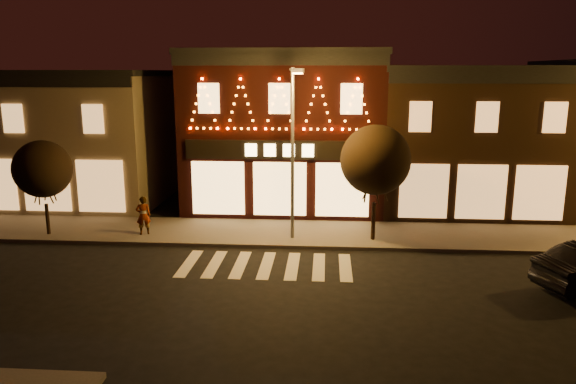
# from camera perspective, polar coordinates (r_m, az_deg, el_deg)

# --- Properties ---
(ground) EXTENTS (120.00, 120.00, 0.00)m
(ground) POSITION_cam_1_polar(r_m,az_deg,el_deg) (17.19, -3.80, -12.33)
(ground) COLOR black
(ground) RESTS_ON ground
(sidewalk_far) EXTENTS (44.00, 4.00, 0.15)m
(sidewalk_far) POSITION_cam_1_polar(r_m,az_deg,el_deg) (24.51, 3.42, -4.43)
(sidewalk_far) COLOR #47423D
(sidewalk_far) RESTS_ON ground
(building_left) EXTENTS (12.20, 8.28, 7.30)m
(building_left) POSITION_cam_1_polar(r_m,az_deg,el_deg) (33.33, -23.20, 5.42)
(building_left) COLOR #766853
(building_left) RESTS_ON ground
(building_pulp) EXTENTS (10.20, 8.34, 8.30)m
(building_pulp) POSITION_cam_1_polar(r_m,az_deg,el_deg) (29.66, -0.21, 6.64)
(building_pulp) COLOR black
(building_pulp) RESTS_ON ground
(building_right_a) EXTENTS (9.20, 8.28, 7.50)m
(building_right_a) POSITION_cam_1_polar(r_m,az_deg,el_deg) (30.51, 17.96, 5.44)
(building_right_a) COLOR black
(building_right_a) RESTS_ON ground
(streetlamp_mid) EXTENTS (0.61, 1.66, 7.25)m
(streetlamp_mid) POSITION_cam_1_polar(r_m,az_deg,el_deg) (22.57, 0.55, 5.38)
(streetlamp_mid) COLOR #59595E
(streetlamp_mid) RESTS_ON sidewalk_far
(tree_left) EXTENTS (2.50, 2.50, 4.19)m
(tree_left) POSITION_cam_1_polar(r_m,az_deg,el_deg) (25.87, -24.41, 2.21)
(tree_left) COLOR black
(tree_left) RESTS_ON sidewalk_far
(tree_right) EXTENTS (2.95, 2.95, 4.94)m
(tree_right) POSITION_cam_1_polar(r_m,az_deg,el_deg) (22.98, 9.19, 3.34)
(tree_right) COLOR black
(tree_right) RESTS_ON sidewalk_far
(pedestrian) EXTENTS (0.73, 0.61, 1.72)m
(pedestrian) POSITION_cam_1_polar(r_m,az_deg,el_deg) (24.81, -14.98, -2.39)
(pedestrian) COLOR gray
(pedestrian) RESTS_ON sidewalk_far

